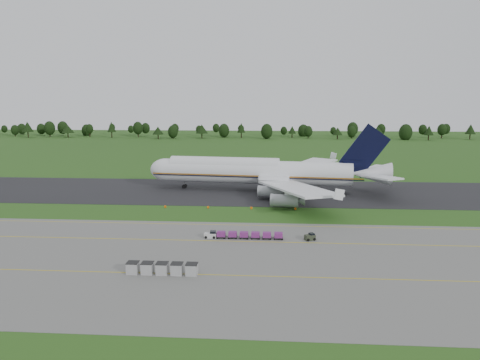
# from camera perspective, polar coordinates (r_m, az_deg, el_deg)

# --- Properties ---
(ground) EXTENTS (600.00, 600.00, 0.00)m
(ground) POSITION_cam_1_polar(r_m,az_deg,el_deg) (114.60, -2.27, -4.16)
(ground) COLOR #254F17
(ground) RESTS_ON ground
(apron) EXTENTS (300.00, 52.00, 0.06)m
(apron) POSITION_cam_1_polar(r_m,az_deg,el_deg) (82.31, -4.88, -9.88)
(apron) COLOR slate
(apron) RESTS_ON ground
(taxiway) EXTENTS (300.00, 40.00, 0.08)m
(taxiway) POSITION_cam_1_polar(r_m,az_deg,el_deg) (141.79, -1.05, -1.40)
(taxiway) COLOR black
(taxiway) RESTS_ON ground
(apron_markings) EXTENTS (300.00, 30.20, 0.01)m
(apron_markings) POSITION_cam_1_polar(r_m,az_deg,el_deg) (88.86, -4.18, -8.34)
(apron_markings) COLOR gold
(apron_markings) RESTS_ON apron
(tree_line) EXTENTS (525.84, 22.22, 11.54)m
(tree_line) POSITION_cam_1_polar(r_m,az_deg,el_deg) (332.53, -0.44, 6.15)
(tree_line) COLOR black
(tree_line) RESTS_ON ground
(aircraft) EXTENTS (74.34, 71.88, 20.82)m
(aircraft) POSITION_cam_1_polar(r_m,az_deg,el_deg) (141.94, 2.52, 1.03)
(aircraft) COLOR white
(aircraft) RESTS_ON ground
(baggage_train) EXTENTS (15.85, 1.44, 1.38)m
(baggage_train) POSITION_cam_1_polar(r_m,az_deg,el_deg) (94.56, 0.31, -6.71)
(baggage_train) COLOR silver
(baggage_train) RESTS_ON apron
(utility_cart) EXTENTS (2.31, 1.92, 1.10)m
(utility_cart) POSITION_cam_1_polar(r_m,az_deg,el_deg) (94.59, 8.52, -6.95)
(utility_cart) COLOR #2D3424
(utility_cart) RESTS_ON apron
(uld_row) EXTENTS (11.49, 1.89, 1.86)m
(uld_row) POSITION_cam_1_polar(r_m,az_deg,el_deg) (77.23, -9.47, -10.58)
(uld_row) COLOR #A3A3A3
(uld_row) RESTS_ON apron
(edge_markers) EXTENTS (33.95, 0.30, 0.60)m
(edge_markers) POSITION_cam_1_polar(r_m,az_deg,el_deg) (119.80, -1.27, -3.40)
(edge_markers) COLOR #FF5E08
(edge_markers) RESTS_ON ground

